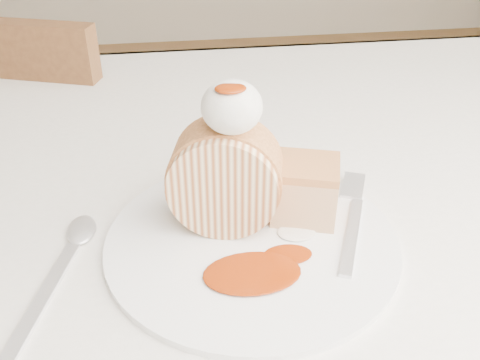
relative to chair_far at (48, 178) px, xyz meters
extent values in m
cube|color=white|center=(0.30, -0.47, 0.25)|extent=(1.40, 0.90, 0.04)
cube|color=white|center=(0.30, -0.03, 0.13)|extent=(1.40, 0.01, 0.28)
cylinder|color=brown|center=(0.92, -0.10, -0.12)|extent=(0.06, 0.06, 0.71)
cube|color=brown|center=(0.03, 0.08, -0.07)|extent=(0.50, 0.50, 0.04)
cube|color=brown|center=(-0.03, -0.09, 0.15)|extent=(0.39, 0.16, 0.42)
cylinder|color=brown|center=(0.24, 0.18, -0.29)|extent=(0.03, 0.03, 0.39)
cylinder|color=brown|center=(-0.08, 0.29, -0.29)|extent=(0.03, 0.03, 0.39)
cylinder|color=brown|center=(0.13, -0.14, -0.29)|extent=(0.03, 0.03, 0.39)
cylinder|color=white|center=(0.34, -0.60, 0.27)|extent=(0.35, 0.35, 0.01)
cylinder|color=beige|center=(0.31, -0.57, 0.33)|extent=(0.11, 0.08, 0.10)
cube|color=tan|center=(0.39, -0.56, 0.30)|extent=(0.08, 0.07, 0.05)
ellipsoid|color=white|center=(0.32, -0.57, 0.41)|extent=(0.05, 0.05, 0.05)
ellipsoid|color=maroon|center=(0.32, -0.58, 0.43)|extent=(0.03, 0.02, 0.01)
cube|color=silver|center=(0.43, -0.61, 0.28)|extent=(0.09, 0.16, 0.00)
cube|color=silver|center=(0.15, -0.64, 0.27)|extent=(0.07, 0.17, 0.00)
camera|label=1|loc=(0.27, -0.99, 0.60)|focal=40.00mm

